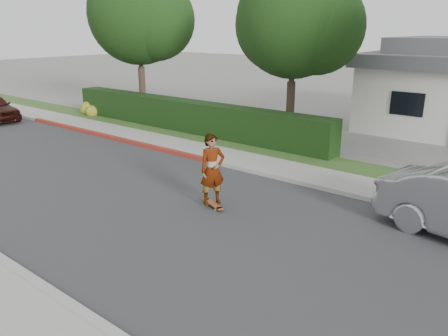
% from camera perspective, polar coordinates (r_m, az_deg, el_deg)
% --- Properties ---
extents(ground, '(120.00, 120.00, 0.00)m').
position_cam_1_polar(ground, '(14.12, -16.09, -2.37)').
color(ground, slate).
rests_on(ground, ground).
extents(road, '(60.00, 8.00, 0.01)m').
position_cam_1_polar(road, '(14.11, -16.09, -2.35)').
color(road, '#2D2D30').
rests_on(road, ground).
extents(curb_far, '(60.00, 0.20, 0.15)m').
position_cam_1_polar(curb_far, '(16.64, -4.66, 1.61)').
color(curb_far, '#9E9E99').
rests_on(curb_far, ground).
extents(curb_red_section, '(12.00, 0.21, 0.15)m').
position_cam_1_polar(curb_red_section, '(20.29, -15.06, 4.03)').
color(curb_red_section, maroon).
rests_on(curb_red_section, ground).
extents(sidewalk_far, '(60.00, 1.60, 0.12)m').
position_cam_1_polar(sidewalk_far, '(17.28, -2.62, 2.22)').
color(sidewalk_far, gray).
rests_on(sidewalk_far, ground).
extents(planting_strip, '(60.00, 1.60, 0.10)m').
position_cam_1_polar(planting_strip, '(18.48, 0.64, 3.23)').
color(planting_strip, '#2D4C1E').
rests_on(planting_strip, ground).
extents(hedge, '(15.00, 1.00, 1.50)m').
position_cam_1_polar(hedge, '(20.68, -4.93, 6.73)').
color(hedge, black).
rests_on(hedge, ground).
extents(flowering_shrub, '(1.40, 1.00, 0.90)m').
position_cam_1_polar(flowering_shrub, '(25.75, -17.15, 7.26)').
color(flowering_shrub, '#2D4C19').
rests_on(flowering_shrub, ground).
extents(tree_left, '(5.99, 5.21, 8.00)m').
position_cam_1_polar(tree_left, '(24.60, -10.80, 18.83)').
color(tree_left, '#33261C').
rests_on(tree_left, ground).
extents(tree_center, '(5.66, 4.84, 7.44)m').
position_cam_1_polar(tree_center, '(19.21, 9.41, 18.20)').
color(tree_center, '#33261C').
rests_on(tree_center, ground).
extents(skateboard, '(1.00, 0.53, 0.09)m').
position_cam_1_polar(skateboard, '(12.05, -1.49, -4.71)').
color(skateboard, gold).
rests_on(skateboard, ground).
extents(skateboarder, '(0.73, 0.84, 1.96)m').
position_cam_1_polar(skateboarder, '(11.71, -1.53, -0.21)').
color(skateboarder, white).
rests_on(skateboarder, skateboard).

